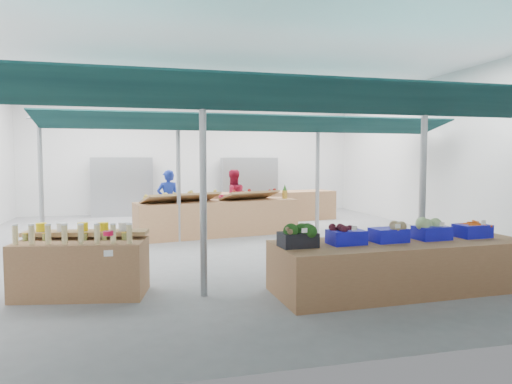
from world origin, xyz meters
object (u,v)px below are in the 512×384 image
at_px(fruit_counter, 218,218).
at_px(vendor_left, 168,200).
at_px(crate_stack, 453,274).
at_px(vendor_right, 233,199).
at_px(bottle_shelf, 82,265).
at_px(veg_counter, 400,266).

relative_size(fruit_counter, vendor_left, 2.50).
xyz_separation_m(crate_stack, vendor_right, (-1.89, 7.00, 0.55)).
xyz_separation_m(fruit_counter, vendor_left, (-1.20, 1.10, 0.39)).
relative_size(bottle_shelf, fruit_counter, 0.46).
height_order(bottle_shelf, veg_counter, bottle_shelf).
xyz_separation_m(veg_counter, vendor_right, (-1.23, 6.67, 0.46)).
distance_m(vendor_left, vendor_right, 1.80).
height_order(bottle_shelf, fruit_counter, bottle_shelf).
xyz_separation_m(fruit_counter, crate_stack, (2.49, -5.90, -0.17)).
relative_size(bottle_shelf, veg_counter, 0.50).
xyz_separation_m(veg_counter, fruit_counter, (-1.83, 5.57, 0.08)).
xyz_separation_m(veg_counter, crate_stack, (0.66, -0.33, -0.09)).
height_order(crate_stack, vendor_left, vendor_left).
bearing_deg(vendor_left, vendor_right, 169.64).
distance_m(bottle_shelf, vendor_left, 5.99).
bearing_deg(veg_counter, bottle_shelf, 166.92).
bearing_deg(crate_stack, vendor_right, 105.10).
height_order(crate_stack, vendor_right, vendor_right).
bearing_deg(vendor_right, bottle_shelf, 49.73).
distance_m(veg_counter, crate_stack, 0.74).
distance_m(veg_counter, vendor_right, 6.80).
height_order(fruit_counter, vendor_left, vendor_left).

